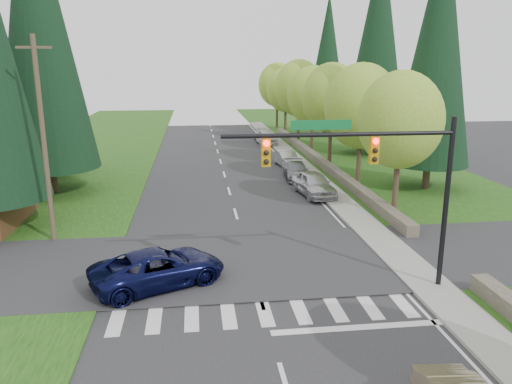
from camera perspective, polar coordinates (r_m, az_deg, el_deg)
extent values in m
plane|color=#28282B|center=(15.68, 2.74, -19.13)|extent=(120.00, 120.00, 0.00)
cube|color=#174111|center=(37.27, 17.39, 0.38)|extent=(14.00, 110.00, 0.06)
cube|color=#174111|center=(35.61, -24.32, -0.90)|extent=(14.00, 110.00, 0.06)
cube|color=#28282B|center=(22.71, -0.72, -7.99)|extent=(120.00, 8.00, 0.10)
cube|color=gray|center=(37.07, 7.50, 0.91)|extent=(1.80, 80.00, 0.13)
cube|color=gray|center=(36.86, 6.22, 0.87)|extent=(0.20, 80.00, 0.13)
cube|color=#4C4438|center=(45.00, 7.08, 3.69)|extent=(0.70, 40.00, 0.70)
cylinder|color=black|center=(20.48, 20.88, -1.43)|extent=(0.20, 0.20, 6.80)
cylinder|color=black|center=(18.29, 9.60, 6.50)|extent=(8.60, 0.16, 0.16)
cube|color=#0C662D|center=(18.11, 7.46, 7.61)|extent=(2.20, 0.04, 0.35)
cube|color=#BF8C0C|center=(18.79, 13.33, 4.66)|extent=(0.32, 0.24, 1.00)
sphere|color=#FF0C05|center=(18.61, 13.55, 5.65)|extent=(0.22, 0.22, 0.22)
cube|color=#BF8C0C|center=(17.80, 1.13, 4.53)|extent=(0.32, 0.24, 1.00)
sphere|color=#FF0C05|center=(17.61, 1.20, 5.57)|extent=(0.22, 0.22, 0.22)
cylinder|color=#473828|center=(26.13, -23.08, 5.23)|extent=(0.24, 0.24, 10.00)
cube|color=#473828|center=(25.88, -24.07, 14.87)|extent=(1.60, 0.10, 0.12)
cylinder|color=#38281C|center=(29.89, 15.75, 1.76)|extent=(0.32, 0.32, 4.76)
ellipsoid|color=olive|center=(29.38, 16.18, 7.91)|extent=(4.80, 4.80, 5.52)
cylinder|color=#38281C|center=(36.33, 11.69, 4.32)|extent=(0.32, 0.32, 4.93)
ellipsoid|color=olive|center=(35.91, 11.97, 9.58)|extent=(5.20, 5.20, 5.98)
cylinder|color=#38281C|center=(42.86, 8.47, 6.05)|extent=(0.32, 0.32, 5.04)
ellipsoid|color=olive|center=(42.51, 8.64, 10.61)|extent=(5.00, 5.00, 5.75)
cylinder|color=#38281C|center=(49.62, 6.43, 7.12)|extent=(0.32, 0.32, 4.82)
ellipsoid|color=olive|center=(49.31, 6.54, 10.88)|extent=(5.00, 5.00, 5.75)
cylinder|color=#38281C|center=(56.40, 4.88, 8.20)|extent=(0.32, 0.32, 5.15)
ellipsoid|color=olive|center=(56.13, 4.95, 11.75)|extent=(5.40, 5.40, 6.21)
cylinder|color=#38281C|center=(63.22, 3.38, 8.70)|extent=(0.32, 0.32, 4.70)
ellipsoid|color=olive|center=(62.98, 3.42, 11.59)|extent=(4.80, 4.80, 5.52)
cylinder|color=#38281C|center=(70.09, 2.42, 9.39)|extent=(0.32, 0.32, 4.98)
ellipsoid|color=olive|center=(69.87, 2.45, 12.15)|extent=(5.20, 5.20, 5.98)
cylinder|color=#38281C|center=(36.98, -22.12, 1.41)|extent=(0.50, 0.50, 2.00)
cone|color=black|center=(36.27, -23.72, 17.46)|extent=(6.46, 6.46, 19.00)
cylinder|color=#38281C|center=(43.18, -22.71, 3.10)|extent=(0.50, 0.50, 2.00)
cone|color=black|center=(42.53, -23.96, 15.46)|extent=(5.78, 5.78, 17.00)
cylinder|color=#38281C|center=(37.48, 18.89, 1.86)|extent=(0.50, 0.50, 2.00)
cone|color=black|center=(36.70, 20.05, 15.38)|extent=(5.44, 5.44, 16.00)
cylinder|color=#38281C|center=(50.54, 13.08, 5.35)|extent=(0.50, 0.50, 2.00)
cone|color=black|center=(50.00, 13.75, 16.50)|extent=(6.12, 6.12, 18.00)
cylinder|color=#38281C|center=(63.47, 7.92, 7.38)|extent=(0.50, 0.50, 2.00)
cone|color=black|center=(63.01, 8.18, 14.89)|extent=(5.10, 5.10, 15.00)
imported|color=#0B0E38|center=(20.54, -11.07, -8.52)|extent=(5.90, 4.49, 1.49)
imported|color=silver|center=(33.87, 6.62, 0.94)|extent=(2.52, 4.95, 1.62)
imported|color=slate|center=(38.69, 4.65, 2.43)|extent=(2.11, 4.53, 1.28)
imported|color=#B8B8BD|center=(43.57, 3.50, 3.85)|extent=(1.98, 4.25, 1.35)
imported|color=silver|center=(55.46, 1.19, 6.32)|extent=(2.08, 4.89, 1.65)
imported|color=#A3A3A8|center=(57.74, 0.86, 6.43)|extent=(2.00, 4.34, 1.23)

